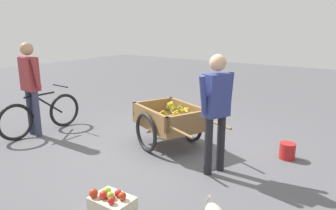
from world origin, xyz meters
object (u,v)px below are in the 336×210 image
Objects in this scene: fruit_cart at (170,121)px; cyclist_person at (30,80)px; bicycle at (42,115)px; mixed_fruit_crate at (112,205)px; plastic_bucket at (287,151)px; vendor_person at (216,104)px.

fruit_cart is 1.07× the size of cyclist_person.
bicycle is 0.68m from cyclist_person.
cyclist_person is 3.29m from mixed_fruit_crate.
plastic_bucket is at bearing -113.06° from mixed_fruit_crate.
vendor_person is at bearing -104.53° from mixed_fruit_crate.
fruit_cart reaches higher than mixed_fruit_crate.
fruit_cart is at bearing -160.63° from bicycle.
cyclist_person is at bearing -19.10° from mixed_fruit_crate.
vendor_person is 1.82m from mixed_fruit_crate.
fruit_cart is 1.09× the size of bicycle.
vendor_person reaches higher than mixed_fruit_crate.
vendor_person is at bearing -173.65° from bicycle.
vendor_person is at bearing 55.98° from plastic_bucket.
bicycle is 3.78× the size of mixed_fruit_crate.
mixed_fruit_crate is at bearing 107.91° from fruit_cart.
vendor_person reaches higher than plastic_bucket.
fruit_cart is 2.60m from cyclist_person.
mixed_fruit_crate reaches higher than plastic_bucket.
cyclist_person reaches higher than vendor_person.
plastic_bucket is at bearing -159.00° from cyclist_person.
fruit_cart is 1.26m from vendor_person.
mixed_fruit_crate is (1.11, 2.61, 0.01)m from plastic_bucket.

